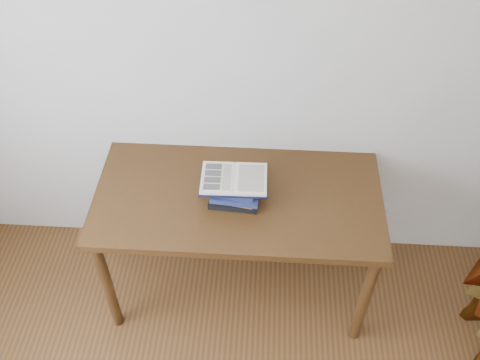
{
  "coord_description": "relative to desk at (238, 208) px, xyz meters",
  "views": [
    {
      "loc": [
        0.17,
        -0.48,
        2.83
      ],
      "look_at": [
        0.06,
        1.28,
        1.03
      ],
      "focal_mm": 40.0,
      "sensor_mm": 36.0,
      "label": 1
    }
  ],
  "objects": [
    {
      "name": "desk",
      "position": [
        0.0,
        0.0,
        0.0
      ],
      "size": [
        1.49,
        0.75,
        0.8
      ],
      "color": "#3F260F",
      "rests_on": "ground"
    },
    {
      "name": "open_book",
      "position": [
        -0.02,
        -0.01,
        0.23
      ],
      "size": [
        0.34,
        0.24,
        0.03
      ],
      "rotation": [
        0.0,
        0.0,
        0.02
      ],
      "color": "black",
      "rests_on": "book_stack"
    },
    {
      "name": "book_stack",
      "position": [
        -0.01,
        -0.03,
        0.16
      ],
      "size": [
        0.27,
        0.2,
        0.12
      ],
      "color": "black",
      "rests_on": "desk"
    }
  ]
}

